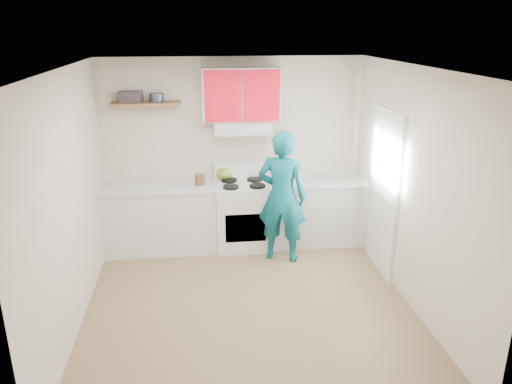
{
  "coord_description": "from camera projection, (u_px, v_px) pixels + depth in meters",
  "views": [
    {
      "loc": [
        -0.53,
        -4.81,
        3.0
      ],
      "look_at": [
        0.15,
        0.55,
        1.15
      ],
      "focal_mm": 34.5,
      "sensor_mm": 36.0,
      "label": 1
    }
  ],
  "objects": [
    {
      "name": "silicone_mat",
      "position": [
        331.0,
        182.0,
        6.89
      ],
      "size": [
        0.31,
        0.27,
        0.01
      ],
      "primitive_type": "cube",
      "rotation": [
        0.0,
        0.0,
        0.13
      ],
      "color": "red",
      "rests_on": "counter_right"
    },
    {
      "name": "range_hood",
      "position": [
        242.0,
        127.0,
        6.59
      ],
      "size": [
        0.76,
        0.44,
        0.15
      ],
      "primitive_type": "cube",
      "color": "silver",
      "rests_on": "back_wall"
    },
    {
      "name": "back_wall",
      "position": [
        233.0,
        152.0,
        6.91
      ],
      "size": [
        3.6,
        0.04,
        2.6
      ],
      "primitive_type": "cube",
      "color": "beige",
      "rests_on": "floor"
    },
    {
      "name": "floor",
      "position": [
        249.0,
        304.0,
        5.55
      ],
      "size": [
        3.8,
        3.8,
        0.0
      ],
      "primitive_type": "plane",
      "color": "brown",
      "rests_on": "ground"
    },
    {
      "name": "ceiling",
      "position": [
        248.0,
        68.0,
        4.71
      ],
      "size": [
        3.6,
        3.8,
        0.04
      ],
      "primitive_type": "cube",
      "color": "white",
      "rests_on": "floor"
    },
    {
      "name": "cutting_board",
      "position": [
        298.0,
        183.0,
        6.84
      ],
      "size": [
        0.33,
        0.25,
        0.02
      ],
      "primitive_type": "cube",
      "rotation": [
        0.0,
        0.0,
        -0.03
      ],
      "color": "olive",
      "rests_on": "counter_right"
    },
    {
      "name": "counter_right",
      "position": [
        315.0,
        212.0,
        7.04
      ],
      "size": [
        1.32,
        0.6,
        0.9
      ],
      "primitive_type": "cube",
      "color": "silver",
      "rests_on": "floor"
    },
    {
      "name": "upper_cabinets",
      "position": [
        241.0,
        94.0,
        6.51
      ],
      "size": [
        1.02,
        0.33,
        0.7
      ],
      "primitive_type": "cube",
      "color": "red",
      "rests_on": "back_wall"
    },
    {
      "name": "right_wall",
      "position": [
        413.0,
        189.0,
        5.34
      ],
      "size": [
        0.04,
        3.8,
        2.6
      ],
      "primitive_type": "cube",
      "color": "beige",
      "rests_on": "floor"
    },
    {
      "name": "person",
      "position": [
        282.0,
        197.0,
        6.38
      ],
      "size": [
        0.75,
        0.62,
        1.76
      ],
      "primitive_type": "imported",
      "rotation": [
        0.0,
        0.0,
        2.78
      ],
      "color": "#0A5661",
      "rests_on": "floor"
    },
    {
      "name": "front_wall",
      "position": [
        279.0,
        287.0,
        3.35
      ],
      "size": [
        3.6,
        0.04,
        2.6
      ],
      "primitive_type": "cube",
      "color": "beige",
      "rests_on": "floor"
    },
    {
      "name": "stove",
      "position": [
        243.0,
        215.0,
        6.89
      ],
      "size": [
        0.76,
        0.65,
        0.92
      ],
      "primitive_type": "cube",
      "color": "white",
      "rests_on": "floor"
    },
    {
      "name": "crock",
      "position": [
        200.0,
        180.0,
        6.7
      ],
      "size": [
        0.15,
        0.15,
        0.17
      ],
      "primitive_type": "cylinder",
      "rotation": [
        0.0,
        0.0,
        -0.13
      ],
      "color": "brown",
      "rests_on": "counter_left"
    },
    {
      "name": "door_glass",
      "position": [
        385.0,
        159.0,
        5.95
      ],
      "size": [
        0.01,
        0.55,
        0.95
      ],
      "primitive_type": "cube",
      "color": "white",
      "rests_on": "door"
    },
    {
      "name": "tin",
      "position": [
        156.0,
        98.0,
        6.39
      ],
      "size": [
        0.21,
        0.21,
        0.11
      ],
      "primitive_type": "cylinder",
      "rotation": [
        0.0,
        0.0,
        0.19
      ],
      "color": "#333D4C",
      "rests_on": "shelf"
    },
    {
      "name": "left_wall",
      "position": [
        70.0,
        203.0,
        4.92
      ],
      "size": [
        0.04,
        3.8,
        2.6
      ],
      "primitive_type": "cube",
      "color": "beige",
      "rests_on": "floor"
    },
    {
      "name": "counter_left",
      "position": [
        161.0,
        219.0,
        6.78
      ],
      "size": [
        1.52,
        0.6,
        0.9
      ],
      "primitive_type": "cube",
      "color": "silver",
      "rests_on": "floor"
    },
    {
      "name": "shelf",
      "position": [
        146.0,
        103.0,
        6.4
      ],
      "size": [
        0.9,
        0.3,
        0.04
      ],
      "primitive_type": "cube",
      "color": "brown",
      "rests_on": "back_wall"
    },
    {
      "name": "books",
      "position": [
        131.0,
        97.0,
        6.36
      ],
      "size": [
        0.31,
        0.26,
        0.14
      ],
      "primitive_type": "cube",
      "rotation": [
        0.0,
        0.0,
        -0.23
      ],
      "color": "#3C353A",
      "rests_on": "shelf"
    },
    {
      "name": "kettle",
      "position": [
        224.0,
        174.0,
        6.9
      ],
      "size": [
        0.24,
        0.24,
        0.18
      ],
      "primitive_type": "ellipsoid",
      "rotation": [
        0.0,
        0.0,
        0.16
      ],
      "color": "olive",
      "rests_on": "stove"
    },
    {
      "name": "door",
      "position": [
        384.0,
        192.0,
        6.09
      ],
      "size": [
        0.05,
        0.85,
        2.05
      ],
      "primitive_type": "cube",
      "color": "white",
      "rests_on": "floor"
    }
  ]
}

